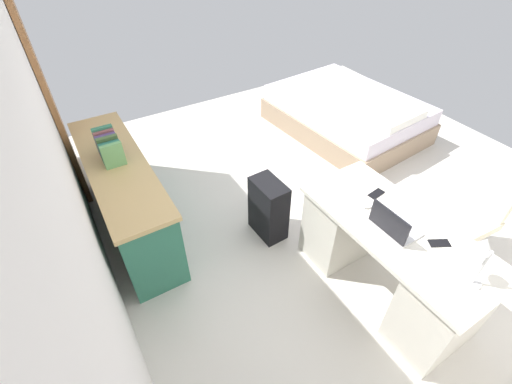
{
  "coord_description": "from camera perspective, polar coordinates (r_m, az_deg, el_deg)",
  "views": [
    {
      "loc": [
        -2.07,
        2.04,
        2.54
      ],
      "look_at": [
        -0.14,
        0.88,
        0.6
      ],
      "focal_mm": 24.94,
      "sensor_mm": 36.0,
      "label": 1
    }
  ],
  "objects": [
    {
      "name": "ground_plane",
      "position": [
        3.86,
        10.23,
        -1.18
      ],
      "size": [
        5.43,
        5.43,
        0.0
      ],
      "primitive_type": "plane",
      "color": "beige"
    },
    {
      "name": "wall_back",
      "position": [
        2.4,
        -29.81,
        4.37
      ],
      "size": [
        4.43,
        0.1,
        2.64
      ],
      "primitive_type": "cube",
      "color": "white",
      "rests_on": "ground_plane"
    },
    {
      "name": "suitcase_black",
      "position": [
        3.26,
        2.0,
        -2.68
      ],
      "size": [
        0.37,
        0.23,
        0.59
      ],
      "primitive_type": "cube",
      "rotation": [
        0.0,
        0.0,
        0.04
      ],
      "color": "black",
      "rests_on": "ground_plane"
    },
    {
      "name": "credenza",
      "position": [
        3.47,
        -20.12,
        -0.67
      ],
      "size": [
        1.8,
        0.48,
        0.77
      ],
      "color": "#2D7056",
      "rests_on": "ground_plane"
    },
    {
      "name": "laptop",
      "position": [
        2.62,
        21.14,
        -4.98
      ],
      "size": [
        0.31,
        0.23,
        0.21
      ],
      "color": "#B7B7BC",
      "rests_on": "desk"
    },
    {
      "name": "computer_mouse",
      "position": [
        2.77,
        17.64,
        -1.96
      ],
      "size": [
        0.06,
        0.1,
        0.03
      ],
      "primitive_type": "ellipsoid",
      "rotation": [
        0.0,
        0.0,
        0.01
      ],
      "color": "white",
      "rests_on": "desk"
    },
    {
      "name": "figurine_small",
      "position": [
        3.52,
        -23.32,
        8.09
      ],
      "size": [
        0.08,
        0.08,
        0.11
      ],
      "primitive_type": "cone",
      "color": "#4C7FBF",
      "rests_on": "credenza"
    },
    {
      "name": "cell_phone_by_mouse",
      "position": [
        2.91,
        18.74,
        -0.27
      ],
      "size": [
        0.08,
        0.14,
        0.01
      ],
      "primitive_type": "cube",
      "rotation": [
        0.0,
        0.0,
        0.14
      ],
      "color": "black",
      "rests_on": "desk"
    },
    {
      "name": "office_chair",
      "position": [
        3.46,
        30.21,
        -3.76
      ],
      "size": [
        0.52,
        0.52,
        0.94
      ],
      "color": "black",
      "rests_on": "ground_plane"
    },
    {
      "name": "desk",
      "position": [
        2.95,
        20.31,
        -9.89
      ],
      "size": [
        1.45,
        0.68,
        0.73
      ],
      "color": "silver",
      "rests_on": "ground_plane"
    },
    {
      "name": "desk_lamp",
      "position": [
        2.39,
        32.56,
        -7.97
      ],
      "size": [
        0.16,
        0.11,
        0.34
      ],
      "color": "silver",
      "rests_on": "desk"
    },
    {
      "name": "door_wooden",
      "position": [
        4.03,
        -30.3,
        13.13
      ],
      "size": [
        0.88,
        0.05,
        2.04
      ],
      "primitive_type": "cube",
      "color": "#936038",
      "rests_on": "ground_plane"
    },
    {
      "name": "book_row",
      "position": [
        3.26,
        -22.5,
        6.67
      ],
      "size": [
        0.32,
        0.17,
        0.23
      ],
      "color": "#67A663",
      "rests_on": "credenza"
    },
    {
      "name": "bed",
      "position": [
        4.97,
        14.3,
        12.01
      ],
      "size": [
        2.01,
        1.55,
        0.58
      ],
      "color": "gray",
      "rests_on": "ground_plane"
    },
    {
      "name": "cell_phone_near_laptop",
      "position": [
        2.69,
        27.33,
        -7.3
      ],
      "size": [
        0.12,
        0.15,
        0.01
      ],
      "primitive_type": "cube",
      "rotation": [
        0.0,
        0.0,
        -0.5
      ],
      "color": "black",
      "rests_on": "desk"
    }
  ]
}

